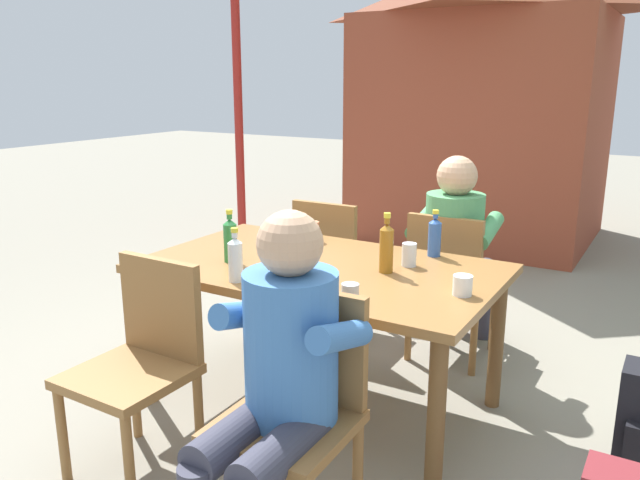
{
  "coord_description": "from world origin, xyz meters",
  "views": [
    {
      "loc": [
        1.45,
        -2.46,
        1.59
      ],
      "look_at": [
        0.0,
        0.0,
        0.85
      ],
      "focal_mm": 35.34,
      "sensor_mm": 36.0,
      "label": 1
    }
  ],
  "objects_px": {
    "cup_terracotta": "(312,231)",
    "cup_steel": "(350,294)",
    "chair_near_left": "(142,355)",
    "chair_far_left": "(333,260)",
    "cup_white": "(463,285)",
    "person_in_plaid_shirt": "(458,246)",
    "bottle_green": "(230,239)",
    "cup_glass": "(409,255)",
    "chair_far_right": "(450,279)",
    "bottle_amber": "(386,247)",
    "bottle_blue": "(435,236)",
    "person_in_white_shirt": "(278,370)",
    "brick_kiosk": "(485,94)",
    "chair_near_right": "(296,402)",
    "lamp_post": "(235,4)",
    "bottle_clear": "(235,258)",
    "dining_table": "(320,281)"
  },
  "relations": [
    {
      "from": "cup_terracotta",
      "to": "cup_steel",
      "type": "xyz_separation_m",
      "value": [
        0.64,
        -0.77,
        -0.01
      ]
    },
    {
      "from": "chair_near_left",
      "to": "chair_far_left",
      "type": "bearing_deg",
      "value": 89.99
    },
    {
      "from": "cup_white",
      "to": "cup_terracotta",
      "type": "xyz_separation_m",
      "value": [
        -0.98,
        0.43,
        0.01
      ]
    },
    {
      "from": "person_in_plaid_shirt",
      "to": "bottle_green",
      "type": "height_order",
      "value": "person_in_plaid_shirt"
    },
    {
      "from": "cup_glass",
      "to": "chair_far_right",
      "type": "bearing_deg",
      "value": 89.75
    },
    {
      "from": "person_in_plaid_shirt",
      "to": "bottle_amber",
      "type": "height_order",
      "value": "person_in_plaid_shirt"
    },
    {
      "from": "bottle_amber",
      "to": "chair_near_left",
      "type": "bearing_deg",
      "value": -129.38
    },
    {
      "from": "chair_near_left",
      "to": "bottle_blue",
      "type": "xyz_separation_m",
      "value": [
        0.79,
        1.21,
        0.34
      ]
    },
    {
      "from": "person_in_white_shirt",
      "to": "bottle_amber",
      "type": "bearing_deg",
      "value": 93.3
    },
    {
      "from": "cup_glass",
      "to": "cup_terracotta",
      "type": "distance_m",
      "value": 0.66
    },
    {
      "from": "bottle_amber",
      "to": "brick_kiosk",
      "type": "height_order",
      "value": "brick_kiosk"
    },
    {
      "from": "chair_near_right",
      "to": "cup_glass",
      "type": "height_order",
      "value": "chair_near_right"
    },
    {
      "from": "chair_near_left",
      "to": "cup_terracotta",
      "type": "bearing_deg",
      "value": 84.49
    },
    {
      "from": "chair_far_right",
      "to": "person_in_white_shirt",
      "type": "xyz_separation_m",
      "value": [
        0.0,
        -1.7,
        0.17
      ]
    },
    {
      "from": "chair_far_left",
      "to": "lamp_post",
      "type": "bearing_deg",
      "value": 141.55
    },
    {
      "from": "bottle_clear",
      "to": "dining_table",
      "type": "bearing_deg",
      "value": 64.96
    },
    {
      "from": "bottle_green",
      "to": "bottle_blue",
      "type": "bearing_deg",
      "value": 36.17
    },
    {
      "from": "chair_far_left",
      "to": "person_in_plaid_shirt",
      "type": "height_order",
      "value": "person_in_plaid_shirt"
    },
    {
      "from": "chair_near_right",
      "to": "cup_white",
      "type": "relative_size",
      "value": 10.44
    },
    {
      "from": "chair_far_right",
      "to": "person_in_plaid_shirt",
      "type": "bearing_deg",
      "value": 89.86
    },
    {
      "from": "bottle_blue",
      "to": "lamp_post",
      "type": "relative_size",
      "value": 0.07
    },
    {
      "from": "dining_table",
      "to": "cup_steel",
      "type": "height_order",
      "value": "cup_steel"
    },
    {
      "from": "cup_glass",
      "to": "cup_terracotta",
      "type": "bearing_deg",
      "value": 165.47
    },
    {
      "from": "brick_kiosk",
      "to": "cup_white",
      "type": "bearing_deg",
      "value": -74.31
    },
    {
      "from": "chair_far_left",
      "to": "bottle_blue",
      "type": "height_order",
      "value": "bottle_blue"
    },
    {
      "from": "dining_table",
      "to": "chair_near_left",
      "type": "relative_size",
      "value": 1.92
    },
    {
      "from": "cup_steel",
      "to": "lamp_post",
      "type": "distance_m",
      "value": 3.97
    },
    {
      "from": "bottle_clear",
      "to": "bottle_amber",
      "type": "relative_size",
      "value": 0.86
    },
    {
      "from": "cup_white",
      "to": "chair_far_left",
      "type": "bearing_deg",
      "value": 141.4
    },
    {
      "from": "chair_near_right",
      "to": "cup_terracotta",
      "type": "distance_m",
      "value": 1.35
    },
    {
      "from": "chair_far_left",
      "to": "person_in_white_shirt",
      "type": "bearing_deg",
      "value": -66.25
    },
    {
      "from": "bottle_green",
      "to": "cup_glass",
      "type": "xyz_separation_m",
      "value": [
        0.77,
        0.37,
        -0.06
      ]
    },
    {
      "from": "cup_steel",
      "to": "lamp_post",
      "type": "bearing_deg",
      "value": 134.15
    },
    {
      "from": "cup_glass",
      "to": "cup_steel",
      "type": "distance_m",
      "value": 0.6
    },
    {
      "from": "bottle_amber",
      "to": "cup_steel",
      "type": "relative_size",
      "value": 3.2
    },
    {
      "from": "chair_far_left",
      "to": "cup_steel",
      "type": "relative_size",
      "value": 10.07
    },
    {
      "from": "chair_near_left",
      "to": "person_in_white_shirt",
      "type": "height_order",
      "value": "person_in_white_shirt"
    },
    {
      "from": "person_in_plaid_shirt",
      "to": "person_in_white_shirt",
      "type": "bearing_deg",
      "value": -90.0
    },
    {
      "from": "chair_far_right",
      "to": "person_in_white_shirt",
      "type": "relative_size",
      "value": 0.74
    },
    {
      "from": "chair_far_right",
      "to": "cup_steel",
      "type": "xyz_separation_m",
      "value": [
        0.0,
        -1.21,
        0.28
      ]
    },
    {
      "from": "chair_far_right",
      "to": "cup_white",
      "type": "relative_size",
      "value": 10.44
    },
    {
      "from": "person_in_plaid_shirt",
      "to": "lamp_post",
      "type": "distance_m",
      "value": 3.29
    },
    {
      "from": "dining_table",
      "to": "cup_terracotta",
      "type": "height_order",
      "value": "cup_terracotta"
    },
    {
      "from": "bottle_amber",
      "to": "brick_kiosk",
      "type": "distance_m",
      "value": 3.9
    },
    {
      "from": "person_in_white_shirt",
      "to": "lamp_post",
      "type": "xyz_separation_m",
      "value": [
        -2.58,
        3.15,
        1.55
      ]
    },
    {
      "from": "chair_near_left",
      "to": "lamp_post",
      "type": "height_order",
      "value": "lamp_post"
    },
    {
      "from": "lamp_post",
      "to": "person_in_white_shirt",
      "type": "bearing_deg",
      "value": -50.75
    },
    {
      "from": "chair_far_right",
      "to": "cup_glass",
      "type": "relative_size",
      "value": 7.93
    },
    {
      "from": "bottle_blue",
      "to": "bottle_clear",
      "type": "bearing_deg",
      "value": -126.31
    },
    {
      "from": "person_in_plaid_shirt",
      "to": "cup_steel",
      "type": "distance_m",
      "value": 1.32
    }
  ]
}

